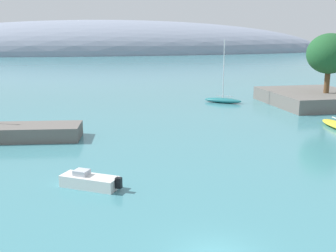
# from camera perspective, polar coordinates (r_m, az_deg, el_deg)

# --- Properties ---
(shore_outcrop) EXTENTS (13.59, 15.73, 2.12)m
(shore_outcrop) POSITION_cam_1_polar(r_m,az_deg,el_deg) (69.65, 19.64, 3.72)
(shore_outcrop) COLOR #66605B
(shore_outcrop) RESTS_ON ground
(tree_clump_shore) EXTENTS (6.84, 6.84, 9.17)m
(tree_clump_shore) POSITION_cam_1_polar(r_m,az_deg,el_deg) (67.90, 21.71, 9.39)
(tree_clump_shore) COLOR brown
(tree_clump_shore) RESTS_ON shore_outcrop
(distant_ridge) EXTENTS (274.13, 82.09, 37.72)m
(distant_ridge) POSITION_cam_1_polar(r_m,az_deg,el_deg) (248.03, -8.29, 10.16)
(distant_ridge) COLOR gray
(distant_ridge) RESTS_ON ground
(sailboat_teal_near_shore) EXTENTS (6.13, 5.26, 10.33)m
(sailboat_teal_near_shore) POSITION_cam_1_polar(r_m,az_deg,el_deg) (68.07, 7.70, 3.68)
(sailboat_teal_near_shore) COLOR #1E6B70
(sailboat_teal_near_shore) RESTS_ON water
(motorboat_white_alongside_breakwater) EXTENTS (4.60, 3.61, 1.29)m
(motorboat_white_alongside_breakwater) POSITION_cam_1_polar(r_m,az_deg,el_deg) (31.17, -10.94, -7.60)
(motorboat_white_alongside_breakwater) COLOR white
(motorboat_white_alongside_breakwater) RESTS_ON water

